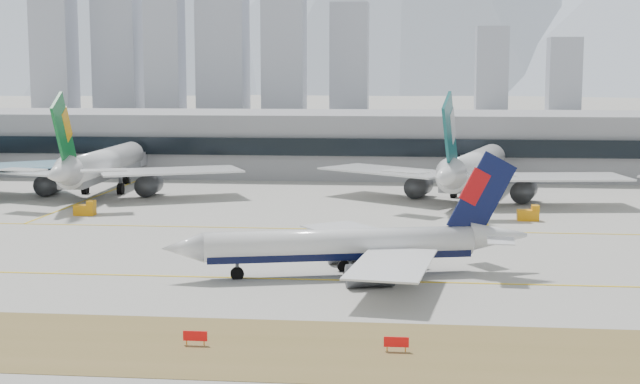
# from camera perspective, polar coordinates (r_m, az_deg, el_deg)

# --- Properties ---
(ground) EXTENTS (3000.00, 3000.00, 0.00)m
(ground) POSITION_cam_1_polar(r_m,az_deg,el_deg) (111.45, -1.94, -5.01)
(ground) COLOR #9C9A92
(ground) RESTS_ON ground
(taxiing_airliner) EXTENTS (44.36, 37.91, 15.11)m
(taxiing_airliner) POSITION_cam_1_polar(r_m,az_deg,el_deg) (107.93, 2.14, -3.45)
(taxiing_airliner) COLOR white
(taxiing_airliner) RESTS_ON ground
(widebody_eva) EXTENTS (60.49, 59.17, 21.58)m
(widebody_eva) POSITION_cam_1_polar(r_m,az_deg,el_deg) (186.19, -13.86, 1.59)
(widebody_eva) COLOR white
(widebody_eva) RESTS_ON ground
(widebody_cathay) EXTENTS (59.15, 59.02, 21.76)m
(widebody_cathay) POSITION_cam_1_polar(r_m,az_deg,el_deg) (176.65, 9.70, 1.41)
(widebody_cathay) COLOR white
(widebody_cathay) RESTS_ON ground
(terminal) EXTENTS (280.00, 43.10, 15.00)m
(terminal) POSITION_cam_1_polar(r_m,az_deg,el_deg) (223.76, 2.04, 3.20)
(terminal) COLOR gray
(terminal) RESTS_ON ground
(hold_sign_left) EXTENTS (2.20, 0.15, 1.35)m
(hold_sign_left) POSITION_cam_1_polar(r_m,az_deg,el_deg) (81.52, -7.99, -9.12)
(hold_sign_left) COLOR red
(hold_sign_left) RESTS_ON ground
(hold_sign_right) EXTENTS (2.20, 0.15, 1.35)m
(hold_sign_right) POSITION_cam_1_polar(r_m,az_deg,el_deg) (79.27, 4.90, -9.56)
(hold_sign_right) COLOR red
(hold_sign_right) RESTS_ON ground
(gse_c) EXTENTS (3.55, 2.00, 2.60)m
(gse_c) POSITION_cam_1_polar(r_m,az_deg,el_deg) (152.80, 13.23, -1.40)
(gse_c) COLOR orange
(gse_c) RESTS_ON ground
(gse_b) EXTENTS (3.55, 2.00, 2.60)m
(gse_b) POSITION_cam_1_polar(r_m,az_deg,el_deg) (159.70, -14.77, -1.08)
(gse_b) COLOR orange
(gse_b) RESTS_ON ground
(city_skyline) EXTENTS (342.00, 49.80, 140.00)m
(city_skyline) POSITION_cam_1_polar(r_m,az_deg,el_deg) (574.84, -6.46, 9.97)
(city_skyline) COLOR #9FA4B4
(city_skyline) RESTS_ON ground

